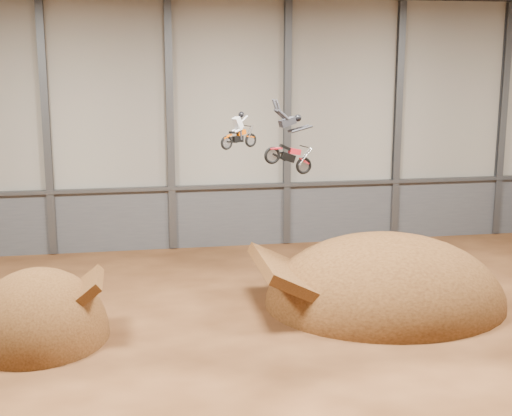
% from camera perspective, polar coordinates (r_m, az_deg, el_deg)
% --- Properties ---
extents(floor, '(40.00, 40.00, 0.00)m').
position_cam_1_polar(floor, '(27.92, 2.30, -10.83)').
color(floor, '#482713').
rests_on(floor, ground).
extents(back_wall, '(40.00, 0.10, 14.00)m').
position_cam_1_polar(back_wall, '(40.69, -2.17, 6.59)').
color(back_wall, '#A19A8E').
rests_on(back_wall, ground).
extents(lower_band_back, '(39.80, 0.18, 3.50)m').
position_cam_1_polar(lower_band_back, '(41.41, -2.10, -0.67)').
color(lower_band_back, '#505257').
rests_on(lower_band_back, ground).
extents(steel_rail, '(39.80, 0.35, 0.20)m').
position_cam_1_polar(steel_rail, '(40.91, -2.09, 1.74)').
color(steel_rail, '#47494F').
rests_on(steel_rail, lower_band_back).
extents(steel_column_1, '(0.40, 0.36, 13.90)m').
position_cam_1_polar(steel_column_1, '(40.34, -16.42, 6.07)').
color(steel_column_1, '#47494F').
rests_on(steel_column_1, ground).
extents(steel_column_2, '(0.40, 0.36, 13.90)m').
position_cam_1_polar(steel_column_2, '(40.16, -6.88, 6.44)').
color(steel_column_2, '#47494F').
rests_on(steel_column_2, ground).
extents(steel_column_3, '(0.40, 0.36, 13.90)m').
position_cam_1_polar(steel_column_3, '(41.08, 2.51, 6.64)').
color(steel_column_3, '#47494F').
rests_on(steel_column_3, ground).
extents(steel_column_4, '(0.40, 0.36, 13.90)m').
position_cam_1_polar(steel_column_4, '(43.03, 11.26, 6.67)').
color(steel_column_4, '#47494F').
rests_on(steel_column_4, ground).
extents(steel_column_5, '(0.40, 0.36, 13.90)m').
position_cam_1_polar(steel_column_5, '(45.87, 19.10, 6.56)').
color(steel_column_5, '#47494F').
rests_on(steel_column_5, ground).
extents(takeoff_ramp, '(5.48, 6.32, 5.48)m').
position_cam_1_polar(takeoff_ramp, '(29.75, -16.94, -9.88)').
color(takeoff_ramp, '#442611').
rests_on(takeoff_ramp, ground).
extents(landing_ramp, '(10.78, 9.53, 6.22)m').
position_cam_1_polar(landing_ramp, '(32.78, 10.23, -7.48)').
color(landing_ramp, '#442611').
rests_on(landing_ramp, ground).
extents(fmx_rider_a, '(2.13, 1.63, 1.82)m').
position_cam_1_polar(fmx_rider_a, '(32.37, -1.38, 6.37)').
color(fmx_rider_a, '#D34D00').
extents(fmx_rider_b, '(3.87, 1.73, 3.50)m').
position_cam_1_polar(fmx_rider_b, '(30.29, 2.40, 5.62)').
color(fmx_rider_b, red).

